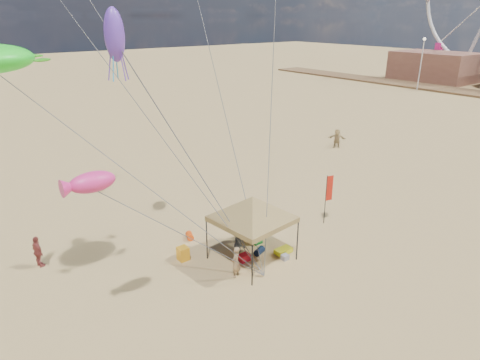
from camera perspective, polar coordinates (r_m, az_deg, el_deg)
The scene contains 20 objects.
ground at distance 20.52m, azimuth 5.27°, elevation -12.92°, with size 280.00×280.00×0.00m, color tan.
canopy_tent at distance 20.30m, azimuth 1.68°, elevation -2.57°, with size 6.39×6.39×3.96m.
feather_flag at distance 25.01m, azimuth 11.77°, elevation -1.50°, with size 0.46×0.12×3.02m.
cooler_red at distance 21.57m, azimuth 0.58°, elevation -10.36°, with size 0.54×0.38×0.38m, color red.
cooler_blue at distance 25.04m, azimuth 0.95°, elevation -5.60°, with size 0.54×0.38×0.38m, color #1516AC.
bag_navy at distance 22.14m, azimuth 2.61°, elevation -9.51°, with size 0.36×0.36×0.60m, color #0C1A35.
bag_orange at distance 23.68m, azimuth -6.76°, elevation -7.46°, with size 0.36×0.36×0.60m, color #F04A0D.
chair_green at distance 23.08m, azimuth 2.20°, elevation -7.65°, with size 0.50×0.50×0.70m, color #198D2B.
chair_yellow at distance 21.78m, azimuth -7.65°, elevation -9.75°, with size 0.50×0.50×0.70m, color #FFAC1C.
crate_grey at distance 21.81m, azimuth 6.05°, elevation -10.26°, with size 0.34×0.30×0.28m, color gray.
beach_cart at distance 22.23m, azimuth 5.82°, elevation -9.40°, with size 0.90×0.50×0.24m, color yellow.
person_near_a at distance 20.13m, azimuth -0.56°, elevation -10.93°, with size 0.56×0.37×1.55m, color tan.
person_near_b at distance 21.41m, azimuth 0.08°, elevation -8.56°, with size 0.83×0.64×1.70m, color #373E4B.
person_near_c at distance 22.98m, azimuth 1.02°, elevation -6.10°, with size 1.22×0.70×1.88m, color beige.
person_far_a at distance 23.01m, azimuth -25.47°, elevation -8.68°, with size 0.95×0.40×1.63m, color #933D38.
person_far_c at distance 40.45m, azimuth 12.87°, elevation 5.48°, with size 1.65×0.53×1.78m, color tan.
building_north at distance 89.86m, azimuth 24.66°, elevation 13.67°, with size 10.00×14.00×5.20m, color #8C5947.
lamp_north at distance 77.21m, azimuth 23.23°, elevation 15.13°, with size 0.50×0.50×8.25m.
fish_kite at distance 15.37m, azimuth -19.17°, elevation -0.25°, with size 1.62×0.81×0.72m, color #E82B7F.
squid_kite at distance 20.88m, azimuth -16.49°, elevation 18.16°, with size 0.91×0.91×2.37m, color #6F3DCA.
Camera 1 is at (-11.81, -12.24, 11.47)m, focal length 31.82 mm.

